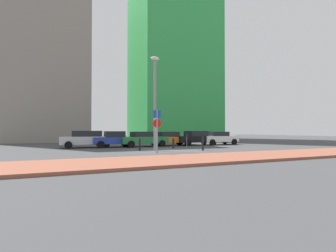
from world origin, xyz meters
name	(u,v)px	position (x,y,z in m)	size (l,w,h in m)	color
ground_plane	(170,151)	(0.00, 0.00, 0.00)	(120.00, 120.00, 0.00)	#424244
sidewalk_brick	(217,158)	(0.00, -6.32, 0.07)	(40.00, 4.06, 0.14)	#93513D
parked_car_silver	(87,139)	(-5.51, 6.02, 0.81)	(4.63, 2.16, 1.52)	#B7BABF
parked_car_blue	(115,139)	(-3.06, 5.66, 0.75)	(4.10, 2.20, 1.48)	#1E389E
parked_car_green	(143,139)	(-0.41, 5.34, 0.75)	(4.68, 2.34, 1.44)	#237238
parked_car_orange	(170,138)	(2.63, 5.80, 0.73)	(4.60, 2.10, 1.42)	orange
parked_car_black	(196,138)	(5.46, 5.50, 0.77)	(4.62, 2.20, 1.49)	black
parked_car_white	(219,138)	(8.18, 5.35, 0.74)	(4.08, 2.02, 1.41)	white
parking_sign_post	(157,126)	(-1.66, -1.59, 1.87)	(0.60, 0.10, 2.97)	gray
parking_meter	(187,138)	(2.55, 2.09, 0.84)	(0.18, 0.14, 1.28)	#4C4C51
street_lamp	(155,95)	(-1.14, 0.23, 4.22)	(0.70, 0.36, 7.19)	gray
traffic_bollard_near	(140,145)	(-2.15, 0.83, 0.46)	(0.15, 0.15, 0.93)	black
traffic_bollard_mid	(203,143)	(2.36, -0.94, 0.55)	(0.16, 0.16, 1.09)	black
traffic_bollard_far	(173,143)	(1.22, 2.01, 0.44)	(0.18, 0.18, 0.88)	black
building_colorful_midrise	(173,52)	(11.46, 24.42, 15.98)	(14.14, 12.23, 31.97)	green
building_under_construction	(46,55)	(-9.67, 23.73, 12.73)	(11.52, 14.05, 25.47)	gray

